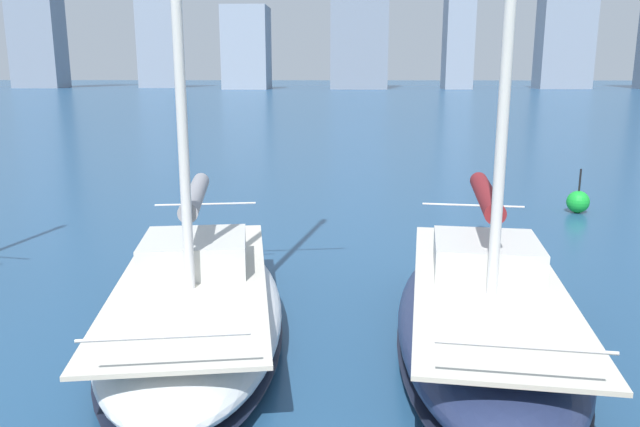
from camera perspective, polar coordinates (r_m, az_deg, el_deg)
The scene contains 4 objects.
city_skyline at distance 161.77m, azimuth 4.27°, elevation 18.75°, with size 172.61×20.80×53.93m.
sailboat_maroon at distance 10.32m, azimuth 14.91°, elevation -8.53°, with size 3.60×7.86×11.16m.
sailboat_grey at distance 10.82m, azimuth -11.39°, elevation -7.67°, with size 4.12×8.14×11.44m.
channel_buoy at distance 21.27m, azimuth 22.52°, elevation 1.01°, with size 0.70×0.70×1.40m.
Camera 1 is at (-0.47, 3.38, 4.38)m, focal length 35.00 mm.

